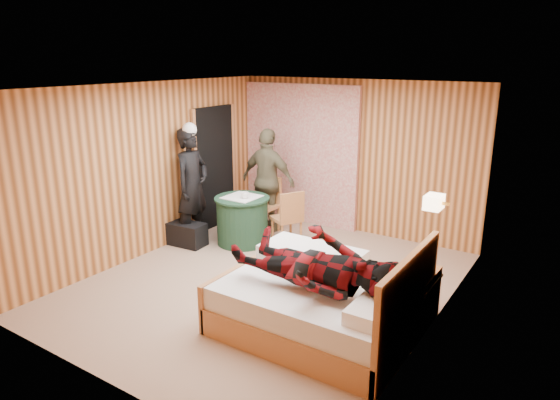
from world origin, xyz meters
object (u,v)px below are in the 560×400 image
Objects in this scene: wall_lamp at (434,202)px; chair_near at (289,215)px; bed at (322,302)px; man_on_bed at (315,252)px; nightstand at (413,295)px; man_at_table at (268,181)px; chair_far at (267,200)px; woman_standing at (192,186)px; round_table at (242,220)px; duffel_bag at (186,234)px.

wall_lamp is 0.29× the size of chair_near.
man_on_bed reaches higher than bed.
man_at_table is (-3.04, 1.59, 0.55)m from nightstand.
chair_far is 0.51× the size of woman_standing.
man_on_bed reaches higher than round_table.
wall_lamp reaches higher than round_table.
duffel_bag is (-0.69, -0.55, -0.20)m from round_table.
chair_near is (-2.39, 0.79, -0.78)m from wall_lamp.
nightstand is at bearing -15.98° from round_table.
wall_lamp reaches higher than duffel_bag.
man_on_bed is (2.31, -1.81, 0.59)m from round_table.
chair_far is 0.32m from man_at_table.
man_on_bed is at bearing -120.13° from woman_standing.
chair_near is at bearing 148.15° from man_at_table.
woman_standing reaches higher than round_table.
round_table is 0.91m from duffel_bag.
round_table is 0.48× the size of man_on_bed.
woman_standing reaches higher than chair_far.
bed is 2.15× the size of chair_far.
bed is 3.29m from man_at_table.
nightstand is (0.76, 0.71, -0.00)m from bed.
nightstand is 2.61m from chair_near.
round_table is 0.47× the size of woman_standing.
nightstand is at bearing 52.14° from man_on_bed.
chair_near is at bearing 25.89° from duffel_bag.
nightstand is 3.47m from man_at_table.
chair_near is at bearing 161.77° from wall_lamp.
chair_near reaches higher than duffel_bag.
man_on_bed reaches higher than chair_far.
man_on_bed reaches higher than man_at_table.
man_at_table is at bearing 134.83° from bed.
woman_standing is at bearing 82.10° from duffel_bag.
duffel_bag is at bearing -117.65° from chair_far.
nightstand is 1.36m from man_on_bed.
round_table is at bearing 145.30° from bed.
bed reaches higher than duffel_bag.
nightstand is 0.66× the size of chair_far.
nightstand is 0.35× the size of man_on_bed.
chair_near is at bearing -69.68° from woman_standing.
bed is at bearing -34.70° from round_table.
woman_standing is 1.02× the size of man_on_bed.
nightstand is 0.72× the size of round_table.
chair_near is 0.90m from man_at_table.
round_table is 0.92× the size of chair_far.
bed is (-0.80, -1.06, -0.99)m from wall_lamp.
man_at_table is (0.00, 0.72, 0.48)m from round_table.
woman_standing is (-2.96, 1.22, 0.59)m from bed.
round_table is at bearing -66.14° from woman_standing.
nightstand is at bearing -97.04° from wall_lamp.
chair_near is at bearing 20.97° from round_table.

